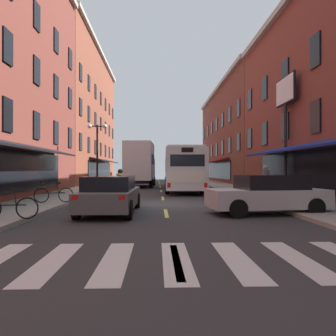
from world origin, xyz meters
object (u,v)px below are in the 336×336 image
Objects in this scene: sedan_far at (143,177)px; pedestrian_mid at (266,182)px; sedan_near at (268,194)px; sedan_mid at (111,194)px; billboard_sign at (285,106)px; bicycle_mid at (9,207)px; street_lamp_twin at (97,153)px; motorcycle_rider at (120,188)px; transit_bus at (182,169)px; bicycle_near at (54,194)px; box_truck at (140,165)px.

pedestrian_mid reaches higher than sedan_far.
sedan_mid is at bearing 175.85° from sedan_near.
billboard_sign reaches higher than bicycle_mid.
street_lamp_twin reaches higher than sedan_mid.
sedan_mid is 3.63m from bicycle_mid.
bicycle_mid is at bearing -5.36° from pedestrian_mid.
street_lamp_twin is (-11.71, 5.52, -2.49)m from billboard_sign.
bicycle_mid is at bearing -137.61° from sedan_mid.
motorcycle_rider is 0.43× the size of street_lamp_twin.
sedan_mid is 2.79× the size of bicycle_mid.
transit_bus reaches higher than sedan_far.
billboard_sign reaches higher than bicycle_near.
billboard_sign is 5.52m from pedestrian_mid.
sedan_mid is 0.99× the size of street_lamp_twin.
sedan_near is at bearing -55.90° from street_lamp_twin.
billboard_sign is 4.03× the size of pedestrian_mid.
billboard_sign is 1.56× the size of sedan_near.
box_truck reaches higher than bicycle_mid.
billboard_sign reaches higher than sedan_mid.
bicycle_near is at bearing -122.29° from transit_bus.
pedestrian_mid reaches higher than motorcycle_rider.
box_truck is 9.90m from sedan_far.
box_truck is 16.75m from pedestrian_mid.
pedestrian_mid is at bearing -74.30° from sedan_far.
sedan_far is at bearing 85.07° from bicycle_mid.
sedan_far is 2.66× the size of bicycle_near.
pedestrian_mid is (7.04, -25.06, 0.30)m from sedan_far.
motorcycle_rider is (-0.32, -14.64, -1.38)m from box_truck.
bicycle_near is at bearing 92.69° from bicycle_mid.
sedan_near is at bearing -73.93° from box_truck.
street_lamp_twin is at bearing -78.16° from pedestrian_mid.
transit_bus reaches higher than bicycle_near.
transit_bus is 2.64× the size of sedan_far.
motorcycle_rider is at bearing -166.73° from billboard_sign.
billboard_sign is at bearing -25.24° from street_lamp_twin.
sedan_near is 4.26m from pedestrian_mid.
box_truck is at bearing 78.97° from bicycle_near.
transit_bus is at bearing 11.57° from street_lamp_twin.
billboard_sign is 3.29× the size of motorcycle_rider.
box_truck is (-3.48, 5.66, 0.43)m from transit_bus.
bicycle_mid is at bearing -87.31° from bicycle_near.
box_truck is 20.15m from sedan_near.
bicycle_near is 5.21m from bicycle_mid.
pedestrian_mid is (1.26, 4.06, 0.29)m from sedan_near.
sedan_mid is 7.94m from pedestrian_mid.
bicycle_mid is (-6.38, -15.68, -1.16)m from transit_bus.
sedan_near reaches higher than sedan_mid.
box_truck is (-8.90, 12.47, -3.21)m from billboard_sign.
street_lamp_twin is (0.34, 9.19, 2.31)m from bicycle_near.
transit_bus is at bearing 57.71° from bicycle_near.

